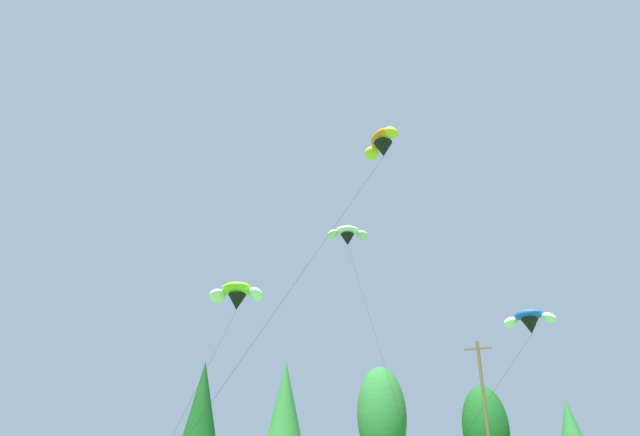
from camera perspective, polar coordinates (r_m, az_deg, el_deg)
The scene contains 9 objects.
treeline_tree_a at distance 72.16m, azimuth -12.38°, elevation -18.89°, with size 4.89×4.89×14.95m.
treeline_tree_b at distance 62.85m, azimuth -3.72°, elevation -19.35°, with size 4.60×4.60×13.62m.
treeline_tree_c at distance 61.01m, azimuth 6.53°, elevation -19.95°, with size 5.20×5.20×12.60m.
treeline_tree_d at distance 60.24m, azimuth 17.07°, elevation -20.40°, with size 4.57×4.57×10.26m.
utility_pole at distance 46.31m, azimuth 17.10°, elevation -19.30°, with size 2.20×0.26×12.03m.
parafoil_kite_high_lime_white at distance 33.40m, azimuth -8.77°, elevation -8.04°, with size 4.36×10.40×11.81m.
parafoil_kite_mid_blue_white at distance 38.11m, azimuth 21.24°, elevation -10.06°, with size 6.11×12.85×10.51m.
parafoil_kite_far_orange at distance 31.18m, azimuth 6.55°, elevation 7.78°, with size 8.99×9.46×19.05m.
parafoil_kite_low_white at distance 47.91m, azimuth 2.92°, elevation -1.80°, with size 11.66×17.40×20.59m.
Camera 1 is at (11.28, -1.35, 2.75)m, focal length 30.34 mm.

